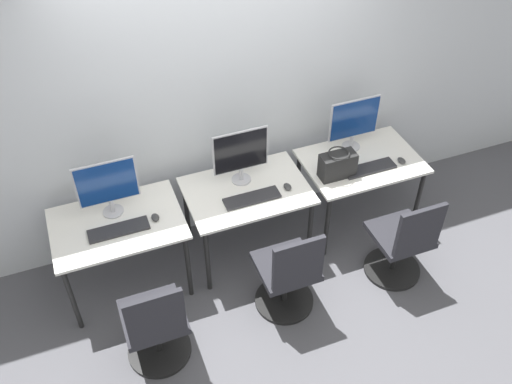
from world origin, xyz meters
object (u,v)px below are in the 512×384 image
object	(u,v)px
mouse_center	(287,187)
keyboard_left	(119,230)
mouse_right	(402,161)
handbag	(338,165)
office_chair_center	(288,277)
office_chair_left	(156,328)
monitor_right	(354,121)
office_chair_right	(402,245)
mouse_left	(155,217)
keyboard_center	(252,198)
keyboard_right	(369,168)
monitor_center	(241,154)
monitor_left	(107,186)

from	to	relation	value
mouse_center	keyboard_left	bearing A→B (deg)	179.36
mouse_right	mouse_center	bearing A→B (deg)	177.72
mouse_center	handbag	world-z (taller)	handbag
keyboard_left	handbag	xyz separation A→B (m)	(1.83, -0.02, 0.11)
office_chair_center	office_chair_left	bearing A→B (deg)	-175.21
office_chair_left	mouse_right	size ratio (longest dim) A/B	10.05
office_chair_left	office_chair_center	bearing A→B (deg)	4.79
monitor_right	office_chair_right	xyz separation A→B (m)	(0.01, -0.94, -0.61)
office_chair_center	handbag	bearing A→B (deg)	41.28
mouse_center	office_chair_right	world-z (taller)	office_chair_right
office_chair_left	handbag	xyz separation A→B (m)	(1.75, 0.69, 0.45)
office_chair_left	office_chair_center	size ratio (longest dim) A/B	1.00
mouse_left	monitor_right	world-z (taller)	monitor_right
keyboard_center	office_chair_center	bearing A→B (deg)	-82.55
office_chair_center	keyboard_right	world-z (taller)	office_chair_center
keyboard_center	mouse_center	size ratio (longest dim) A/B	5.09
keyboard_left	office_chair_left	size ratio (longest dim) A/B	0.51
monitor_right	monitor_center	bearing A→B (deg)	-176.11
monitor_center	keyboard_right	bearing A→B (deg)	-13.83
mouse_left	keyboard_right	distance (m)	1.84
keyboard_left	monitor_right	xyz separation A→B (m)	(2.13, 0.29, 0.26)
mouse_center	office_chair_right	xyz separation A→B (m)	(0.76, -0.63, -0.36)
keyboard_left	office_chair_right	size ratio (longest dim) A/B	0.51
monitor_center	office_chair_center	bearing A→B (deg)	-84.79
handbag	office_chair_center	bearing A→B (deg)	-138.72
monitor_center	handbag	world-z (taller)	monitor_center
monitor_left	mouse_right	xyz separation A→B (m)	(2.43, -0.28, -0.26)
monitor_left	office_chair_right	distance (m)	2.39
keyboard_left	office_chair_left	distance (m)	0.79
monitor_right	keyboard_right	xyz separation A→B (m)	(0.00, -0.33, -0.26)
monitor_left	keyboard_left	xyz separation A→B (m)	(0.00, -0.22, -0.26)
monitor_right	handbag	distance (m)	0.46
keyboard_left	monitor_center	distance (m)	1.12
keyboard_center	mouse_right	bearing A→B (deg)	-0.99
monitor_right	office_chair_left	bearing A→B (deg)	-154.05
keyboard_center	keyboard_left	bearing A→B (deg)	178.18
monitor_right	office_chair_right	bearing A→B (deg)	-89.10
monitor_center	handbag	distance (m)	0.81
keyboard_center	mouse_right	xyz separation A→B (m)	(1.37, -0.02, 0.01)
keyboard_center	office_chair_center	size ratio (longest dim) A/B	0.51
handbag	keyboard_left	bearing A→B (deg)	179.49
office_chair_right	office_chair_center	bearing A→B (deg)	178.50
keyboard_left	office_chair_left	xyz separation A→B (m)	(0.07, -0.71, -0.35)
monitor_left	keyboard_center	world-z (taller)	monitor_left
mouse_left	keyboard_right	bearing A→B (deg)	-2.04
monitor_right	office_chair_center	bearing A→B (deg)	-137.31
monitor_center	keyboard_left	bearing A→B (deg)	-168.35
keyboard_center	monitor_right	xyz separation A→B (m)	(1.06, 0.33, 0.26)
monitor_left	handbag	world-z (taller)	monitor_left
mouse_center	monitor_right	xyz separation A→B (m)	(0.75, 0.31, 0.26)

